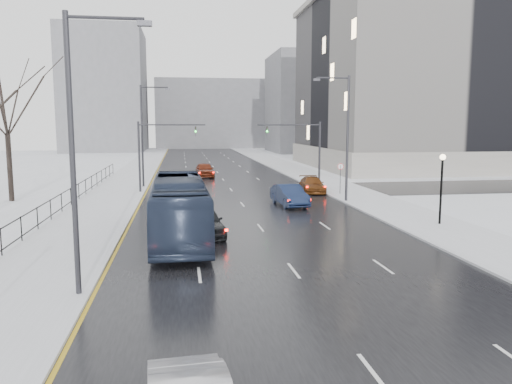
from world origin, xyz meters
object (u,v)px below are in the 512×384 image
streetlight_l_far (144,131)px  mast_signal_right (309,147)px  lamppost_r_mid (442,179)px  tree_park_e (12,202)px  bus (179,208)px  streetlight_r_mid (345,132)px  sedan_center_far (205,170)px  sedan_center_near (203,222)px  mast_signal_left (151,148)px  sedan_right_near (289,195)px  sedan_right_far (312,185)px  streetlight_l_near (78,142)px  no_uturn_sign (341,169)px

streetlight_l_far → mast_signal_right: streetlight_l_far is taller
lamppost_r_mid → tree_park_e: bearing=154.4°
tree_park_e → lamppost_r_mid: size_ratio=3.15×
tree_park_e → bus: tree_park_e is taller
streetlight_r_mid → sedan_center_far: 23.86m
streetlight_l_far → sedan_center_near: streetlight_l_far is taller
mast_signal_left → sedan_right_near: (10.83, -9.14, -3.25)m
tree_park_e → mast_signal_right: bearing=8.9°
streetlight_r_mid → sedan_center_far: size_ratio=1.98×
streetlight_l_far → streetlight_r_mid: bearing=-36.3°
sedan_center_far → sedan_right_far: bearing=-61.0°
tree_park_e → lamppost_r_mid: tree_park_e is taller
tree_park_e → streetlight_r_mid: bearing=-8.6°
streetlight_l_near → streetlight_l_far: bearing=90.0°
streetlight_l_near → mast_signal_right: bearing=61.0°
mast_signal_right → mast_signal_left: size_ratio=1.00×
streetlight_l_far → no_uturn_sign: bearing=-24.7°
tree_park_e → lamppost_r_mid: bearing=-25.6°
mast_signal_left → streetlight_l_far: bearing=101.9°
no_uturn_sign → bus: (-14.00, -15.28, -0.58)m
streetlight_r_mid → lamppost_r_mid: size_ratio=2.34×
lamppost_r_mid → no_uturn_sign: 14.13m
sedan_right_far → streetlight_l_near: bearing=-115.9°
mast_signal_right → lamppost_r_mid: bearing=-78.5°
lamppost_r_mid → no_uturn_sign: lamppost_r_mid is taller
tree_park_e → streetlight_r_mid: (26.37, -4.00, 5.62)m
mast_signal_right → sedan_center_far: bearing=125.3°
streetlight_l_far → no_uturn_sign: 19.41m
tree_park_e → no_uturn_sign: 27.50m
streetlight_r_mid → mast_signal_right: size_ratio=1.54×
streetlight_r_mid → lamppost_r_mid: streetlight_r_mid is taller
mast_signal_right → sedan_right_far: size_ratio=1.35×
streetlight_l_near → lamppost_r_mid: size_ratio=2.34×
streetlight_l_far → sedan_right_far: bearing=-21.2°
sedan_right_near → tree_park_e: bearing=160.5°
sedan_center_far → lamppost_r_mid: bearing=-69.7°
streetlight_l_far → sedan_center_far: 12.00m
tree_park_e → sedan_right_near: size_ratio=2.74×
streetlight_r_mid → sedan_right_far: size_ratio=2.08×
sedan_center_near → sedan_center_far: sedan_center_far is taller
sedan_right_near → sedan_right_far: size_ratio=1.02×
tree_park_e → sedan_right_near: bearing=-13.3°
no_uturn_sign → sedan_center_near: size_ratio=0.57×
sedan_right_near → mast_signal_right: bearing=61.1°
streetlight_l_near → bus: 10.12m
sedan_right_near → lamppost_r_mid: bearing=-55.9°
mast_signal_right → mast_signal_left: 14.65m
mast_signal_right → streetlight_r_mid: bearing=-84.0°
no_uturn_sign → mast_signal_right: bearing=115.1°
sedan_right_far → sedan_center_far: 17.61m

